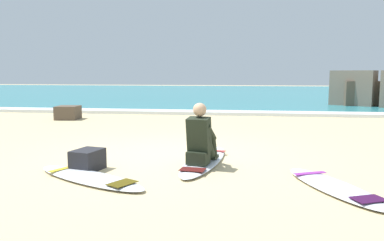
{
  "coord_description": "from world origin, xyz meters",
  "views": [
    {
      "loc": [
        1.39,
        -6.61,
        1.48
      ],
      "look_at": [
        0.37,
        0.75,
        0.55
      ],
      "focal_mm": 35.68,
      "sensor_mm": 36.0,
      "label": 1
    }
  ],
  "objects_px": {
    "beach_bag": "(88,160)",
    "surfer_seated": "(201,140)",
    "surfboard_spare_far": "(334,187)",
    "surfboard_main": "(204,161)",
    "shoreline_rock": "(68,113)",
    "surfboard_spare_near": "(89,177)"
  },
  "relations": [
    {
      "from": "beach_bag",
      "to": "surfer_seated",
      "type": "bearing_deg",
      "value": 14.54
    },
    {
      "from": "surfboard_spare_far",
      "to": "beach_bag",
      "type": "bearing_deg",
      "value": 172.11
    },
    {
      "from": "surfboard_main",
      "to": "shoreline_rock",
      "type": "bearing_deg",
      "value": 132.9
    },
    {
      "from": "surfboard_spare_far",
      "to": "shoreline_rock",
      "type": "xyz_separation_m",
      "value": [
        -6.77,
        6.57,
        0.18
      ]
    },
    {
      "from": "surfer_seated",
      "to": "shoreline_rock",
      "type": "bearing_deg",
      "value": 131.18
    },
    {
      "from": "surfboard_spare_far",
      "to": "surfboard_spare_near",
      "type": "bearing_deg",
      "value": -179.72
    },
    {
      "from": "surfer_seated",
      "to": "beach_bag",
      "type": "distance_m",
      "value": 1.76
    },
    {
      "from": "surfboard_spare_far",
      "to": "shoreline_rock",
      "type": "bearing_deg",
      "value": 135.83
    },
    {
      "from": "surfboard_spare_near",
      "to": "shoreline_rock",
      "type": "bearing_deg",
      "value": 117.9
    },
    {
      "from": "surfer_seated",
      "to": "beach_bag",
      "type": "height_order",
      "value": "surfer_seated"
    },
    {
      "from": "shoreline_rock",
      "to": "beach_bag",
      "type": "bearing_deg",
      "value": -61.86
    },
    {
      "from": "surfboard_main",
      "to": "beach_bag",
      "type": "distance_m",
      "value": 1.87
    },
    {
      "from": "surfboard_main",
      "to": "surfer_seated",
      "type": "distance_m",
      "value": 0.5
    },
    {
      "from": "surfer_seated",
      "to": "shoreline_rock",
      "type": "relative_size",
      "value": 1.36
    },
    {
      "from": "surfer_seated",
      "to": "shoreline_rock",
      "type": "xyz_separation_m",
      "value": [
        -4.94,
        5.65,
        -0.22
      ]
    },
    {
      "from": "surfer_seated",
      "to": "shoreline_rock",
      "type": "distance_m",
      "value": 7.51
    },
    {
      "from": "surfer_seated",
      "to": "surfboard_spare_far",
      "type": "bearing_deg",
      "value": -26.84
    },
    {
      "from": "shoreline_rock",
      "to": "beach_bag",
      "type": "distance_m",
      "value": 6.9
    },
    {
      "from": "surfer_seated",
      "to": "beach_bag",
      "type": "xyz_separation_m",
      "value": [
        -1.69,
        -0.44,
        -0.28
      ]
    },
    {
      "from": "shoreline_rock",
      "to": "beach_bag",
      "type": "xyz_separation_m",
      "value": [
        3.25,
        -6.08,
        -0.05
      ]
    },
    {
      "from": "surfboard_spare_near",
      "to": "beach_bag",
      "type": "bearing_deg",
      "value": 114.82
    },
    {
      "from": "surfer_seated",
      "to": "surfboard_main",
      "type": "bearing_deg",
      "value": 85.05
    }
  ]
}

